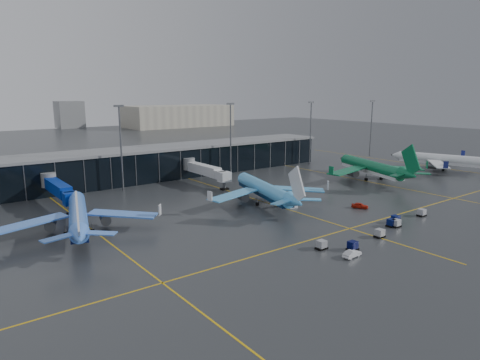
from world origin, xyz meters
TOP-DOWN VIEW (x-y plane):
  - ground at (0.00, 0.00)m, footprint 600.00×600.00m
  - terminal_pier at (0.00, 62.00)m, footprint 142.00×17.00m
  - jet_bridges at (-35.00, 42.99)m, footprint 94.00×27.50m
  - flood_masts at (5.00, 50.00)m, footprint 203.00×0.50m
  - distant_hangars at (49.94, 270.08)m, footprint 260.00×71.00m
  - taxi_lines at (10.00, 10.61)m, footprint 220.00×120.00m
  - airliner_arkefly at (-37.66, 18.22)m, footprint 43.49×46.79m
  - airliner_klm_near at (9.28, 13.16)m, footprint 44.20×47.54m
  - airliner_aer_lingus at (59.13, 15.91)m, footprint 50.61×53.83m
  - airliner_ba at (95.95, 11.45)m, footprint 46.26×49.56m
  - baggage_carts at (13.86, -20.49)m, footprint 37.92×6.66m
  - mobile_airstair at (12.19, 5.72)m, footprint 2.79×3.57m
  - service_van_red at (25.48, -5.77)m, footprint 3.56×4.45m
  - service_van_white at (-2.89, -25.89)m, footprint 4.10×1.65m

SIDE VIEW (x-z plane):
  - ground at x=0.00m, z-range 0.00..0.00m
  - taxi_lines at x=10.00m, z-range 0.00..0.02m
  - service_van_white at x=-2.89m, z-range 0.00..1.33m
  - service_van_red at x=25.48m, z-range 0.00..1.42m
  - baggage_carts at x=13.86m, z-range -0.09..1.61m
  - mobile_airstair at x=12.19m, z-range -0.95..2.49m
  - jet_bridges at x=-35.00m, z-range 0.95..8.15m
  - terminal_pier at x=0.00m, z-range 0.07..10.77m
  - airliner_arkefly at x=-37.66m, z-range 0.00..11.99m
  - airliner_klm_near at x=9.28m, z-range 0.00..12.17m
  - airliner_ba at x=95.95m, z-range 0.00..12.55m
  - airliner_aer_lingus at x=59.13m, z-range 0.00..13.37m
  - distant_hangars at x=49.94m, z-range -2.21..19.79m
  - flood_masts at x=5.00m, z-range 1.06..26.56m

